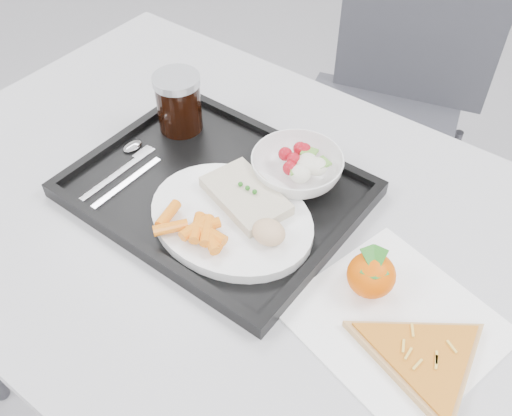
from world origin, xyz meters
name	(u,v)px	position (x,y,z in m)	size (l,w,h in m)	color
table	(237,243)	(0.00, 0.30, 0.68)	(1.20, 0.80, 0.75)	silver
chair	(391,93)	(-0.08, 1.05, 0.54)	(0.52, 0.52, 0.93)	#37383E
tray	(216,191)	(-0.06, 0.32, 0.76)	(0.45, 0.35, 0.03)	black
dinner_plate	(231,219)	(0.01, 0.27, 0.77)	(0.27, 0.27, 0.02)	white
fish_fillet	(246,196)	(0.01, 0.31, 0.79)	(0.16, 0.12, 0.03)	beige
bread_roll	(269,232)	(0.09, 0.27, 0.80)	(0.06, 0.06, 0.03)	tan
salad_bowl	(297,168)	(0.04, 0.42, 0.79)	(0.15, 0.15, 0.05)	white
cola_glass	(179,102)	(-0.21, 0.40, 0.82)	(0.08, 0.08, 0.11)	black
cutlery	(127,166)	(-0.21, 0.27, 0.77)	(0.08, 0.17, 0.01)	silver
napkin	(395,322)	(0.30, 0.28, 0.75)	(0.30, 0.29, 0.00)	white
tangerine	(371,275)	(0.24, 0.30, 0.79)	(0.09, 0.09, 0.07)	orange
pizza_slice	(424,358)	(0.36, 0.24, 0.76)	(0.26, 0.26, 0.02)	tan
carrot_pile	(197,229)	(0.00, 0.21, 0.80)	(0.12, 0.08, 0.02)	orange
salad_contents	(304,163)	(0.05, 0.42, 0.80)	(0.09, 0.08, 0.03)	#A40F1A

